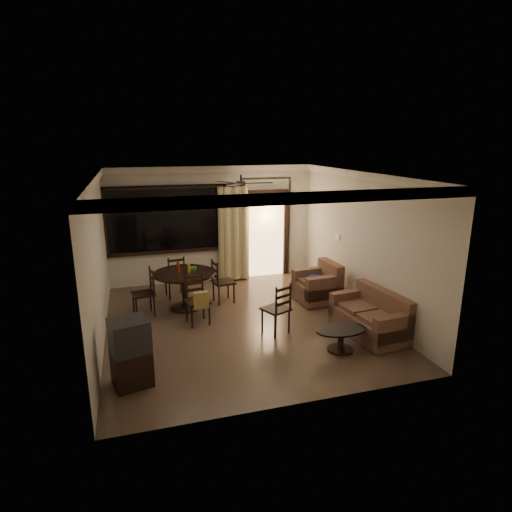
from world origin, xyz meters
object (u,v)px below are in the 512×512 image
object	(u,v)px
armchair	(319,286)
sofa	(372,318)
dining_chair_east	(223,289)
side_chair	(276,318)
dining_chair_south	(198,309)
dining_table	(185,280)
tv_cabinet	(131,353)
dining_chair_north	(175,284)
dining_chair_west	(144,302)
coffee_table	(341,336)

from	to	relation	value
armchair	sofa	bearing A→B (deg)	-86.46
dining_chair_east	side_chair	bearing A→B (deg)	-170.13
sofa	dining_chair_south	bearing A→B (deg)	149.12
dining_table	tv_cabinet	distance (m)	2.89
dining_chair_east	armchair	bearing A→B (deg)	-113.66
dining_chair_south	dining_chair_north	size ratio (longest dim) A/B	1.00
dining_chair_east	dining_chair_south	xyz separation A→B (m)	(-0.70, -0.97, 0.02)
dining_table	dining_chair_west	size ratio (longest dim) A/B	1.32
dining_chair_west	armchair	world-z (taller)	dining_chair_west
dining_chair_east	sofa	xyz separation A→B (m)	(2.22, -2.30, 0.03)
dining_chair_west	tv_cabinet	world-z (taller)	tv_cabinet
dining_chair_south	armchair	distance (m)	2.73
coffee_table	armchair	bearing A→B (deg)	74.61
side_chair	dining_chair_east	bearing A→B (deg)	-95.46
dining_chair_north	sofa	bearing A→B (deg)	128.35
tv_cabinet	dining_chair_east	bearing A→B (deg)	41.91
dining_chair_south	tv_cabinet	bearing A→B (deg)	-132.81
dining_chair_south	tv_cabinet	size ratio (longest dim) A/B	0.96
dining_chair_north	side_chair	distance (m)	2.87
dining_chair_east	dining_chair_north	xyz separation A→B (m)	(-0.95, 0.65, 0.00)
dining_table	dining_chair_east	xyz separation A→B (m)	(0.83, 0.13, -0.33)
sofa	dining_chair_west	bearing A→B (deg)	145.70
sofa	dining_chair_north	bearing A→B (deg)	130.58
dining_chair_east	tv_cabinet	bearing A→B (deg)	136.66
dining_table	coffee_table	distance (m)	3.43
dining_table	dining_chair_south	bearing A→B (deg)	-81.40
dining_chair_east	sofa	size ratio (longest dim) A/B	0.62
dining_chair_west	dining_chair_north	distance (m)	1.15
dining_chair_south	dining_chair_east	bearing A→B (deg)	45.70
dining_chair_east	armchair	world-z (taller)	dining_chair_east
dining_chair_east	side_chair	size ratio (longest dim) A/B	0.99
dining_table	dining_chair_south	distance (m)	0.91
dining_table	dining_chair_north	xyz separation A→B (m)	(-0.12, 0.78, -0.33)
coffee_table	side_chair	world-z (taller)	side_chair
dining_table	armchair	size ratio (longest dim) A/B	1.42
dining_chair_east	dining_chair_north	size ratio (longest dim) A/B	1.00
tv_cabinet	armchair	size ratio (longest dim) A/B	1.12
coffee_table	tv_cabinet	bearing A→B (deg)	-178.58
tv_cabinet	coffee_table	world-z (taller)	tv_cabinet
dining_table	coffee_table	size ratio (longest dim) A/B	1.44
dining_chair_north	coffee_table	xyz separation A→B (m)	(2.35, -3.36, -0.03)
dining_chair_south	coffee_table	world-z (taller)	dining_chair_south
dining_chair_east	tv_cabinet	distance (m)	3.40
dining_table	tv_cabinet	size ratio (longest dim) A/B	1.26
dining_chair_north	armchair	distance (m)	3.18
dining_chair_east	armchair	size ratio (longest dim) A/B	1.08
tv_cabinet	side_chair	size ratio (longest dim) A/B	1.03
dining_chair_north	dining_chair_west	bearing A→B (deg)	43.24
tv_cabinet	coffee_table	bearing A→B (deg)	-12.03
dining_table	sofa	distance (m)	3.76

